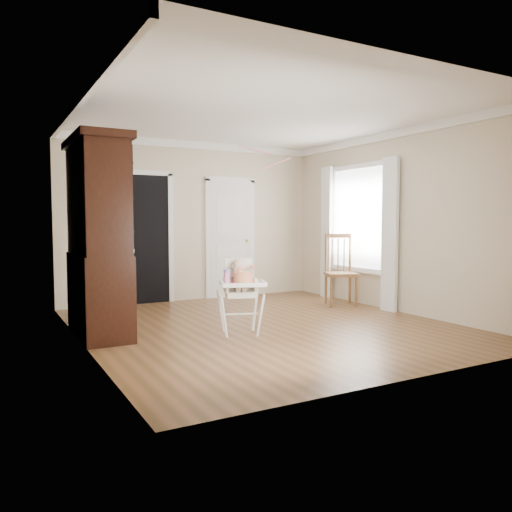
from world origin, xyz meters
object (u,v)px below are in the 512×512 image
high_chair (240,287)px  cake (243,278)px  sippy_cup (227,276)px  dining_chair (340,272)px  china_cabinet (98,238)px

high_chair → cake: (-0.06, -0.20, 0.14)m
sippy_cup → dining_chair: dining_chair is taller
high_chair → china_cabinet: bearing=172.6°
cake → dining_chair: (2.42, 1.28, -0.17)m
sippy_cup → cake: bearing=-42.2°
high_chair → dining_chair: 2.60m
cake → china_cabinet: china_cabinet is taller
cake → sippy_cup: sippy_cup is taller
high_chair → sippy_cup: high_chair is taller
china_cabinet → dining_chair: bearing=5.0°
cake → china_cabinet: bearing=146.4°
sippy_cup → china_cabinet: size_ratio=0.09×
cake → china_cabinet: 1.77m
high_chair → china_cabinet: (-1.48, 0.74, 0.59)m
cake → sippy_cup: 0.20m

